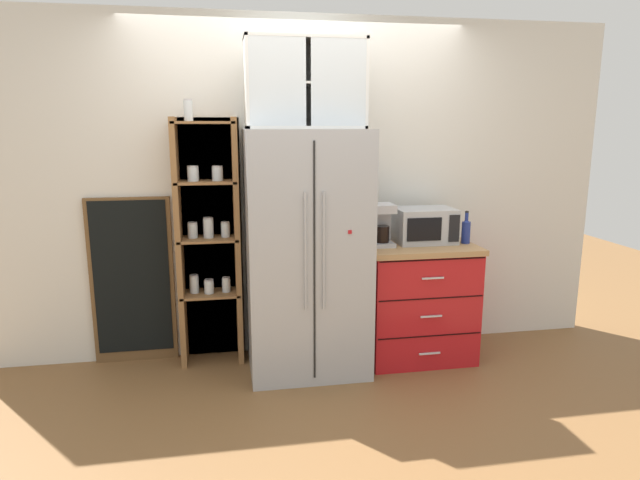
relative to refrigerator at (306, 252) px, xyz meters
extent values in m
plane|color=brown|center=(0.00, 0.00, -0.87)|extent=(10.61, 10.61, 0.00)
cube|color=silver|center=(0.00, 0.40, 0.41)|extent=(4.91, 0.10, 2.55)
cube|color=#ADAFB5|center=(0.00, 0.00, 0.00)|extent=(0.84, 0.70, 1.73)
cube|color=black|center=(0.00, -0.35, 0.00)|extent=(0.01, 0.01, 1.59)
cylinder|color=#ADAFB5|center=(-0.06, -0.36, 0.09)|extent=(0.02, 0.02, 0.78)
cylinder|color=#ADAFB5|center=(0.06, -0.36, 0.09)|extent=(0.02, 0.02, 0.78)
cube|color=red|center=(0.24, -0.35, 0.21)|extent=(0.02, 0.01, 0.02)
cube|color=brown|center=(-0.69, 0.37, 0.04)|extent=(0.50, 0.04, 1.81)
cube|color=olive|center=(-0.90, 0.22, 0.04)|extent=(0.04, 0.25, 1.81)
cube|color=olive|center=(-0.48, 0.22, 0.04)|extent=(0.04, 0.25, 1.81)
cube|color=olive|center=(-0.69, 0.22, -0.34)|extent=(0.44, 0.25, 0.02)
cylinder|color=silver|center=(-0.81, 0.24, -0.27)|extent=(0.07, 0.07, 0.13)
cylinder|color=#E0C67F|center=(-0.81, 0.24, -0.29)|extent=(0.06, 0.06, 0.09)
cylinder|color=#B2B2B7|center=(-0.81, 0.24, -0.20)|extent=(0.06, 0.06, 0.01)
cylinder|color=silver|center=(-0.70, 0.20, -0.28)|extent=(0.07, 0.07, 0.09)
cylinder|color=white|center=(-0.70, 0.20, -0.30)|extent=(0.06, 0.06, 0.06)
cylinder|color=#B2B2B7|center=(-0.70, 0.20, -0.23)|extent=(0.07, 0.07, 0.01)
cylinder|color=silver|center=(-0.57, 0.22, -0.28)|extent=(0.06, 0.06, 0.10)
cylinder|color=#382316|center=(-0.57, 0.22, -0.30)|extent=(0.05, 0.05, 0.07)
cylinder|color=#B2B2B7|center=(-0.57, 0.22, -0.22)|extent=(0.06, 0.06, 0.01)
cube|color=olive|center=(-0.69, 0.22, 0.08)|extent=(0.44, 0.25, 0.02)
cylinder|color=silver|center=(-0.80, 0.24, 0.14)|extent=(0.07, 0.07, 0.10)
cylinder|color=#CCB78C|center=(-0.80, 0.24, 0.12)|extent=(0.06, 0.06, 0.07)
cylinder|color=#B2B2B7|center=(-0.80, 0.24, 0.20)|extent=(0.07, 0.07, 0.01)
cylinder|color=silver|center=(-0.69, 0.23, 0.15)|extent=(0.07, 0.07, 0.14)
cylinder|color=brown|center=(-0.69, 0.23, 0.13)|extent=(0.06, 0.06, 0.09)
cylinder|color=#B2B2B7|center=(-0.69, 0.23, 0.23)|extent=(0.07, 0.07, 0.01)
cylinder|color=silver|center=(-0.56, 0.23, 0.14)|extent=(0.06, 0.06, 0.10)
cylinder|color=#B77A38|center=(-0.56, 0.23, 0.12)|extent=(0.06, 0.06, 0.07)
cylinder|color=#B2B2B7|center=(-0.56, 0.23, 0.19)|extent=(0.06, 0.06, 0.01)
cube|color=olive|center=(-0.69, 0.22, 0.49)|extent=(0.44, 0.25, 0.02)
cylinder|color=silver|center=(-0.78, 0.21, 0.55)|extent=(0.08, 0.08, 0.10)
cylinder|color=beige|center=(-0.78, 0.21, 0.54)|extent=(0.07, 0.07, 0.07)
cylinder|color=#B2B2B7|center=(-0.78, 0.21, 0.61)|extent=(0.08, 0.08, 0.01)
cylinder|color=silver|center=(-0.61, 0.22, 0.55)|extent=(0.08, 0.08, 0.10)
cylinder|color=#2D2D2D|center=(-0.61, 0.22, 0.54)|extent=(0.07, 0.07, 0.06)
cylinder|color=#B2B2B7|center=(-0.61, 0.22, 0.60)|extent=(0.07, 0.07, 0.01)
cube|color=olive|center=(-0.69, 0.22, 0.91)|extent=(0.44, 0.25, 0.02)
cylinder|color=silver|center=(-0.79, 0.20, 0.99)|extent=(0.06, 0.06, 0.14)
cylinder|color=white|center=(-0.79, 0.20, 0.97)|extent=(0.05, 0.05, 0.09)
cylinder|color=#B2B2B7|center=(-0.79, 0.20, 1.06)|extent=(0.06, 0.06, 0.01)
cube|color=red|center=(0.86, 0.05, -0.44)|extent=(0.80, 0.60, 0.85)
cube|color=tan|center=(0.86, 0.05, 0.00)|extent=(0.83, 0.63, 0.04)
cube|color=black|center=(0.86, -0.26, -0.59)|extent=(0.78, 0.00, 0.01)
cube|color=silver|center=(0.86, -0.27, -0.72)|extent=(0.16, 0.01, 0.01)
cube|color=black|center=(0.86, -0.26, -0.31)|extent=(0.78, 0.00, 0.01)
cube|color=silver|center=(0.86, -0.27, -0.44)|extent=(0.16, 0.01, 0.01)
cube|color=black|center=(0.86, -0.26, -0.03)|extent=(0.78, 0.00, 0.01)
cube|color=silver|center=(0.86, -0.27, -0.16)|extent=(0.16, 0.01, 0.01)
cube|color=#ADAFB5|center=(0.92, 0.10, 0.15)|extent=(0.44, 0.32, 0.26)
cube|color=black|center=(0.86, -0.07, 0.15)|extent=(0.26, 0.01, 0.17)
cube|color=black|center=(1.09, -0.07, 0.15)|extent=(0.08, 0.01, 0.20)
cube|color=#B7B7BC|center=(0.56, 0.03, 0.04)|extent=(0.17, 0.20, 0.03)
cube|color=#B7B7BC|center=(0.56, 0.10, 0.17)|extent=(0.17, 0.06, 0.30)
cube|color=#B7B7BC|center=(0.56, 0.03, 0.30)|extent=(0.17, 0.20, 0.06)
cylinder|color=black|center=(0.56, 0.02, 0.11)|extent=(0.11, 0.11, 0.12)
cylinder|color=navy|center=(0.86, 0.09, 0.06)|extent=(0.08, 0.08, 0.08)
torus|color=navy|center=(0.91, 0.09, 0.07)|extent=(0.05, 0.01, 0.05)
cylinder|color=red|center=(0.86, 0.09, 0.06)|extent=(0.08, 0.08, 0.09)
torus|color=red|center=(0.91, 0.09, 0.07)|extent=(0.05, 0.01, 0.05)
cylinder|color=navy|center=(1.21, 0.01, 0.10)|extent=(0.07, 0.07, 0.16)
cone|color=navy|center=(1.21, 0.01, 0.19)|extent=(0.07, 0.07, 0.04)
cylinder|color=navy|center=(1.21, 0.01, 0.22)|extent=(0.03, 0.03, 0.07)
cylinder|color=black|center=(1.21, 0.01, 0.26)|extent=(0.03, 0.03, 0.01)
cube|color=silver|center=(0.00, 0.17, 1.16)|extent=(0.81, 0.02, 0.60)
cube|color=silver|center=(0.00, 0.02, 1.45)|extent=(0.81, 0.32, 0.02)
cube|color=silver|center=(0.00, 0.02, 0.88)|extent=(0.81, 0.32, 0.02)
cube|color=silver|center=(-0.39, 0.02, 1.16)|extent=(0.02, 0.32, 0.60)
cube|color=silver|center=(0.39, 0.02, 1.16)|extent=(0.02, 0.32, 0.60)
cube|color=silver|center=(0.00, 0.02, 1.16)|extent=(0.78, 0.30, 0.02)
cube|color=silver|center=(-0.20, -0.13, 1.16)|extent=(0.37, 0.01, 0.56)
cube|color=silver|center=(0.20, -0.13, 1.16)|extent=(0.37, 0.01, 0.56)
cylinder|color=silver|center=(-0.28, 0.02, 0.89)|extent=(0.05, 0.05, 0.00)
cylinder|color=silver|center=(-0.28, 0.02, 0.92)|extent=(0.01, 0.01, 0.07)
cone|color=silver|center=(-0.28, 0.02, 0.98)|extent=(0.06, 0.06, 0.05)
cylinder|color=silver|center=(-0.09, 0.02, 0.89)|extent=(0.05, 0.05, 0.00)
cylinder|color=silver|center=(-0.09, 0.02, 0.92)|extent=(0.01, 0.01, 0.07)
cone|color=silver|center=(-0.09, 0.02, 0.98)|extent=(0.06, 0.06, 0.05)
cylinder|color=silver|center=(0.09, 0.02, 0.89)|extent=(0.05, 0.05, 0.00)
cylinder|color=silver|center=(0.09, 0.02, 0.92)|extent=(0.01, 0.01, 0.07)
cone|color=silver|center=(0.09, 0.02, 0.98)|extent=(0.06, 0.06, 0.05)
cylinder|color=silver|center=(0.28, 0.02, 0.89)|extent=(0.05, 0.05, 0.00)
cylinder|color=silver|center=(0.28, 0.02, 0.92)|extent=(0.01, 0.01, 0.07)
cone|color=silver|center=(0.28, 0.02, 0.98)|extent=(0.06, 0.06, 0.05)
cylinder|color=white|center=(-0.24, 0.02, 1.20)|extent=(0.06, 0.06, 0.07)
cylinder|color=white|center=(0.24, 0.02, 1.20)|extent=(0.06, 0.06, 0.07)
cube|color=brown|center=(-1.26, 0.33, -0.24)|extent=(0.60, 0.04, 1.25)
cube|color=black|center=(-1.26, 0.31, -0.21)|extent=(0.54, 0.01, 1.15)
camera|label=1|loc=(-0.57, -3.75, 0.88)|focal=30.58mm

